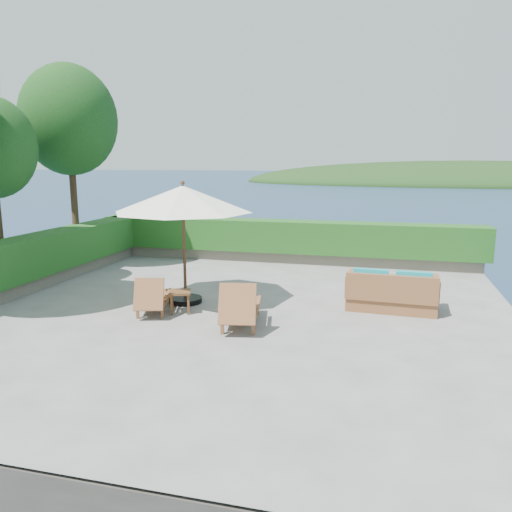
% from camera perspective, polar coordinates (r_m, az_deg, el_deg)
% --- Properties ---
extents(ground, '(12.00, 12.00, 0.00)m').
position_cam_1_polar(ground, '(11.01, -2.57, -6.31)').
color(ground, gray).
rests_on(ground, ground).
extents(foundation, '(12.00, 12.00, 3.00)m').
position_cam_1_polar(foundation, '(11.57, -2.50, -13.67)').
color(foundation, '#4E463E').
rests_on(foundation, ocean).
extents(ocean, '(600.00, 600.00, 0.00)m').
position_cam_1_polar(ocean, '(12.24, -2.44, -19.86)').
color(ocean, '#162F46').
rests_on(ocean, ground).
extents(offshore_island, '(126.00, 57.60, 12.60)m').
position_cam_1_polar(offshore_island, '(151.78, 22.96, 7.65)').
color(offshore_island, black).
rests_on(offshore_island, ocean).
extents(planter_wall_far, '(12.00, 0.60, 0.36)m').
position_cam_1_polar(planter_wall_far, '(16.25, 3.20, -0.05)').
color(planter_wall_far, gray).
rests_on(planter_wall_far, ground).
extents(planter_wall_left, '(0.60, 12.00, 0.36)m').
position_cam_1_polar(planter_wall_left, '(13.65, -25.72, -3.24)').
color(planter_wall_left, gray).
rests_on(planter_wall_left, ground).
extents(hedge_far, '(12.40, 0.90, 1.00)m').
position_cam_1_polar(hedge_far, '(16.14, 3.23, 2.29)').
color(hedge_far, '#1F4B15').
rests_on(hedge_far, planter_wall_far).
extents(hedge_left, '(0.90, 12.40, 1.00)m').
position_cam_1_polar(hedge_left, '(13.51, -25.95, -0.48)').
color(hedge_left, '#1F4B15').
rests_on(hedge_left, planter_wall_left).
extents(tree_far, '(2.80, 2.80, 6.03)m').
position_cam_1_polar(tree_far, '(16.12, -20.62, 14.29)').
color(tree_far, '#442B1A').
rests_on(tree_far, ground).
extents(patio_umbrella, '(3.61, 3.61, 2.81)m').
position_cam_1_polar(patio_umbrella, '(11.36, -8.35, 6.33)').
color(patio_umbrella, black).
rests_on(patio_umbrella, ground).
extents(lounge_left, '(1.00, 1.59, 0.86)m').
position_cam_1_polar(lounge_left, '(11.04, -11.69, -4.56)').
color(lounge_left, brown).
rests_on(lounge_left, ground).
extents(lounge_right, '(1.01, 1.81, 0.99)m').
position_cam_1_polar(lounge_right, '(9.92, -1.84, -5.77)').
color(lounge_right, brown).
rests_on(lounge_right, ground).
extents(side_table, '(0.59, 0.59, 0.48)m').
position_cam_1_polar(side_table, '(10.92, -8.69, -4.41)').
color(side_table, brown).
rests_on(side_table, ground).
extents(wicker_loveseat, '(2.00, 1.09, 0.96)m').
position_cam_1_polar(wicker_loveseat, '(11.39, 15.23, -4.18)').
color(wicker_loveseat, brown).
rests_on(wicker_loveseat, ground).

